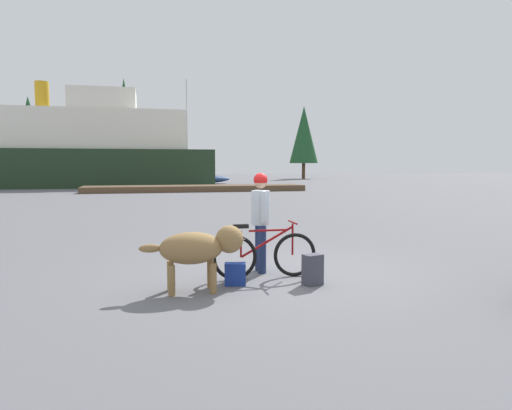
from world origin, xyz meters
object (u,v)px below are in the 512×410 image
dog (199,248)px  backpack (313,270)px  bicycle (264,254)px  sailboat_moored (187,179)px  ferry_boat (79,150)px  person_cyclist (261,213)px  handbag_pannier (235,274)px

dog → backpack: 1.78m
bicycle → sailboat_moored: size_ratio=0.18×
ferry_boat → backpack: bearing=-77.3°
backpack → person_cyclist: bearing=118.9°
bicycle → dog: (-1.12, -0.55, 0.25)m
person_cyclist → backpack: 1.42m
bicycle → sailboat_moored: 37.44m
dog → handbag_pannier: (0.57, 0.22, -0.47)m
person_cyclist → dog: bearing=-139.3°
person_cyclist → backpack: person_cyclist is taller
dog → ferry_boat: bearing=100.0°
person_cyclist → sailboat_moored: 37.00m
person_cyclist → handbag_pannier: 1.30m
dog → ferry_boat: size_ratio=0.07×
person_cyclist → sailboat_moored: (1.89, 36.94, -0.52)m
person_cyclist → ferry_boat: (-7.40, 34.46, 2.01)m
person_cyclist → sailboat_moored: bearing=87.1°
bicycle → backpack: size_ratio=3.65×
bicycle → person_cyclist: (0.04, 0.45, 0.63)m
backpack → sailboat_moored: sailboat_moored is taller
person_cyclist → ferry_boat: bearing=102.1°
bicycle → handbag_pannier: (-0.54, -0.33, -0.22)m
person_cyclist → sailboat_moored: size_ratio=0.17×
bicycle → dog: size_ratio=1.15×
ferry_boat → sailboat_moored: size_ratio=2.27×
person_cyclist → dog: 1.58m
dog → sailboat_moored: sailboat_moored is taller
dog → backpack: dog is taller
ferry_boat → sailboat_moored: (9.29, 2.49, -2.53)m
ferry_boat → sailboat_moored: 9.94m
dog → ferry_boat: ferry_boat is taller
dog → backpack: bearing=-1.1°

